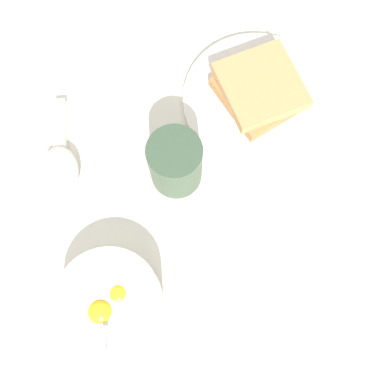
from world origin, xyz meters
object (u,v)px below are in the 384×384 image
object	(u,v)px
toast_sandwich	(262,89)
drinking_cup	(177,162)
egg_bowl	(112,301)
toast_plate	(260,100)
soup_spoon	(61,165)

from	to	relation	value
toast_sandwich	drinking_cup	distance (m)	0.17
toast_sandwich	drinking_cup	size ratio (longest dim) A/B	1.46
egg_bowl	toast_plate	world-z (taller)	egg_bowl
drinking_cup	toast_plate	bearing A→B (deg)	119.41
toast_plate	toast_sandwich	xyz separation A→B (m)	(-0.00, -0.00, 0.03)
soup_spoon	toast_sandwich	bearing A→B (deg)	97.04
soup_spoon	drinking_cup	world-z (taller)	drinking_cup
toast_plate	drinking_cup	xyz separation A→B (m)	(0.08, -0.14, 0.04)
toast_plate	toast_sandwich	size ratio (longest dim) A/B	1.63
soup_spoon	drinking_cup	bearing A→B (deg)	73.47
toast_plate	drinking_cup	size ratio (longest dim) A/B	2.37
egg_bowl	soup_spoon	world-z (taller)	egg_bowl
egg_bowl	toast_sandwich	size ratio (longest dim) A/B	1.06
toast_sandwich	egg_bowl	bearing A→B (deg)	-48.05
egg_bowl	drinking_cup	xyz separation A→B (m)	(-0.15, 0.12, 0.02)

